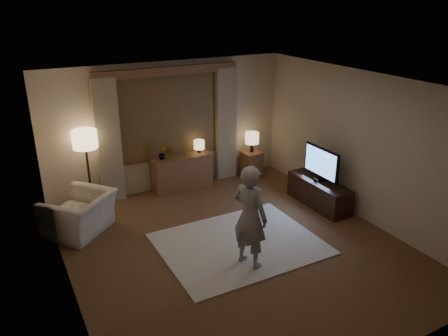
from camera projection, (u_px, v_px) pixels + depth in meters
room at (221, 160)px, 6.89m from camera, size 5.04×5.54×2.64m
rug at (239, 244)px, 7.06m from camera, size 2.50×2.00×0.02m
sideboard at (182, 173)px, 8.96m from camera, size 1.20×0.40×0.70m
picture_frame at (181, 153)px, 8.79m from camera, size 0.16×0.02×0.20m
plant at (162, 154)px, 8.60m from camera, size 0.17×0.13×0.30m
table_lamp_sideboard at (199, 145)px, 8.93m from camera, size 0.22×0.22×0.30m
floor_lamp at (85, 144)px, 7.80m from camera, size 0.45×0.45×1.53m
armchair at (80, 214)px, 7.30m from camera, size 1.39×1.38×0.68m
side_table at (251, 164)px, 9.66m from camera, size 0.40×0.40×0.56m
table_lamp_side at (252, 138)px, 9.45m from camera, size 0.30×0.30×0.44m
tv_stand at (319, 193)px, 8.31m from camera, size 0.45×1.40×0.50m
tv at (321, 163)px, 8.09m from camera, size 0.22×0.90×0.65m
person at (250, 216)px, 6.25m from camera, size 0.56×0.67×1.57m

